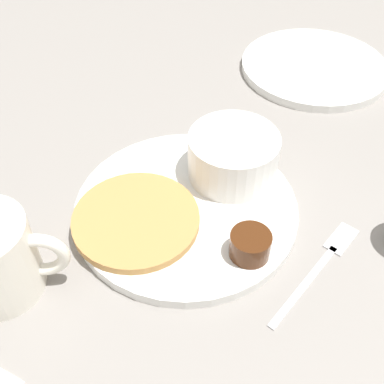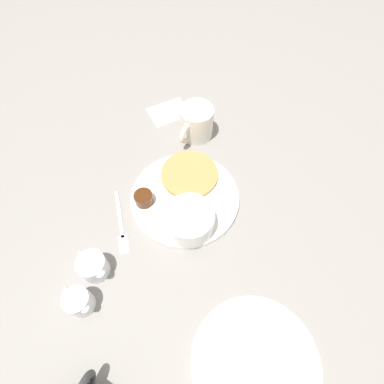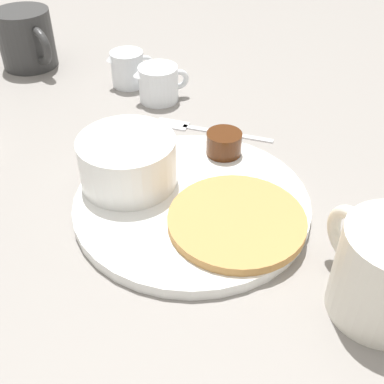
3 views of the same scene
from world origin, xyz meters
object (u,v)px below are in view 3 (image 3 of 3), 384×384
at_px(plate, 192,203).
at_px(fork, 199,128).
at_px(creamer_pitcher_far, 128,68).
at_px(second_mug, 27,39).
at_px(creamer_pitcher_near, 159,83).
at_px(bowl, 128,159).

height_order(plate, fork, plate).
bearing_deg(fork, creamer_pitcher_far, 50.24).
bearing_deg(second_mug, creamer_pitcher_near, -107.21).
distance_m(creamer_pitcher_far, fork, 0.16).
distance_m(bowl, creamer_pitcher_far, 0.25).
distance_m(creamer_pitcher_near, fork, 0.10).
relative_size(creamer_pitcher_far, second_mug, 0.61).
distance_m(creamer_pitcher_near, second_mug, 0.24).
distance_m(plate, creamer_pitcher_far, 0.29).
xyz_separation_m(plate, fork, (0.15, 0.02, -0.00)).
height_order(bowl, creamer_pitcher_near, bowl).
relative_size(plate, bowl, 2.39).
bearing_deg(creamer_pitcher_far, fork, -129.76).
relative_size(bowl, fork, 0.66).
xyz_separation_m(plate, second_mug, (0.29, 0.32, 0.04)).
height_order(creamer_pitcher_near, second_mug, second_mug).
bearing_deg(plate, creamer_pitcher_near, 22.41).
height_order(bowl, second_mug, second_mug).
bearing_deg(plate, fork, 7.87).
xyz_separation_m(fork, second_mug, (0.14, 0.29, 0.04)).
distance_m(creamer_pitcher_near, creamer_pitcher_far, 0.07).
height_order(plate, bowl, bowl).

